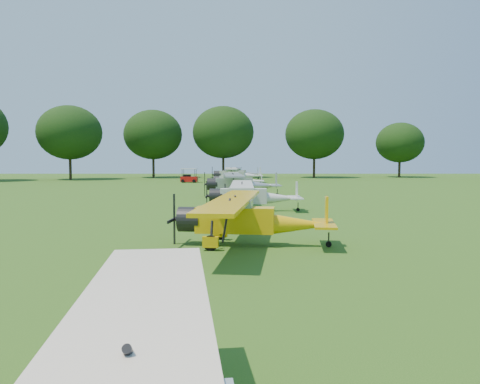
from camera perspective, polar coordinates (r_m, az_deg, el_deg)
The scene contains 9 objects.
ground at distance 28.30m, azimuth -1.48°, elevation -2.67°, with size 160.00×160.00×0.00m, color #1C4912.
tree_belt at distance 28.81m, azimuth 5.82°, elevation 13.45°, with size 137.36×130.27×14.52m.
aircraft_2 at distance 17.80m, azimuth 0.87°, elevation -2.92°, with size 6.26×9.96×1.95m.
aircraft_3 at distance 29.68m, azimuth 1.30°, elevation -0.18°, with size 6.11×9.71×1.92m.
aircraft_4 at distance 41.80m, azimuth -0.04°, elevation 1.22°, with size 6.87×10.94×2.15m.
aircraft_5 at distance 53.26m, azimuth -0.47°, elevation 1.65°, with size 6.02×9.57×1.89m.
aircraft_6 at distance 65.78m, azimuth -0.54°, elevation 2.29°, with size 7.20×11.45×2.26m.
aircraft_7 at distance 79.01m, azimuth -0.04°, elevation 2.46°, with size 6.38×10.17×2.00m.
golf_cart at distance 66.91m, azimuth -6.25°, elevation 1.73°, with size 2.44×1.64×1.98m.
Camera 1 is at (0.64, -28.10, 3.29)m, focal length 35.00 mm.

